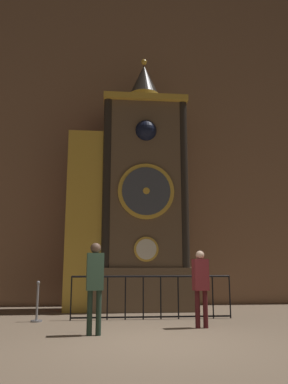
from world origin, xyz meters
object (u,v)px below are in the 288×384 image
at_px(visitor_near, 95,278).
at_px(visitor_far, 201,281).
at_px(stanchion_post, 37,308).
at_px(clock_tower, 133,200).

distance_m(visitor_near, visitor_far, 2.46).
relative_size(visitor_near, visitor_far, 1.08).
bearing_deg(visitor_far, stanchion_post, 152.85).
bearing_deg(clock_tower, visitor_near, -103.71).
height_order(visitor_near, visitor_far, visitor_near).
relative_size(visitor_far, stanchion_post, 1.73).
bearing_deg(clock_tower, stanchion_post, -138.68).
height_order(visitor_far, stanchion_post, visitor_far).
height_order(clock_tower, stanchion_post, clock_tower).
bearing_deg(visitor_near, stanchion_post, 119.68).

